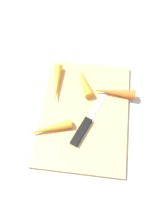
% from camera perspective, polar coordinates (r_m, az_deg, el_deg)
% --- Properties ---
extents(ground_plane, '(1.40, 1.40, 0.00)m').
position_cam_1_polar(ground_plane, '(0.67, 0.00, -0.45)').
color(ground_plane, '#ADA8A0').
extents(cutting_board, '(0.36, 0.26, 0.01)m').
position_cam_1_polar(cutting_board, '(0.67, 0.00, -0.23)').
color(cutting_board, tan).
rests_on(cutting_board, ground_plane).
extents(knife, '(0.19, 0.09, 0.01)m').
position_cam_1_polar(knife, '(0.63, -0.12, -4.08)').
color(knife, '#B7B7BC').
rests_on(knife, cutting_board).
extents(carrot_longest, '(0.14, 0.04, 0.03)m').
position_cam_1_polar(carrot_longest, '(0.70, -6.98, 7.22)').
color(carrot_longest, orange).
rests_on(carrot_longest, cutting_board).
extents(carrot_long, '(0.03, 0.13, 0.03)m').
position_cam_1_polar(carrot_long, '(0.68, 7.55, 5.05)').
color(carrot_long, orange).
rests_on(carrot_long, cutting_board).
extents(carrot_short, '(0.07, 0.13, 0.03)m').
position_cam_1_polar(carrot_short, '(0.63, -8.98, -4.24)').
color(carrot_short, orange).
rests_on(carrot_short, cutting_board).
extents(carrot_shortest, '(0.11, 0.07, 0.03)m').
position_cam_1_polar(carrot_shortest, '(0.70, 0.06, 7.63)').
color(carrot_shortest, orange).
rests_on(carrot_shortest, cutting_board).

